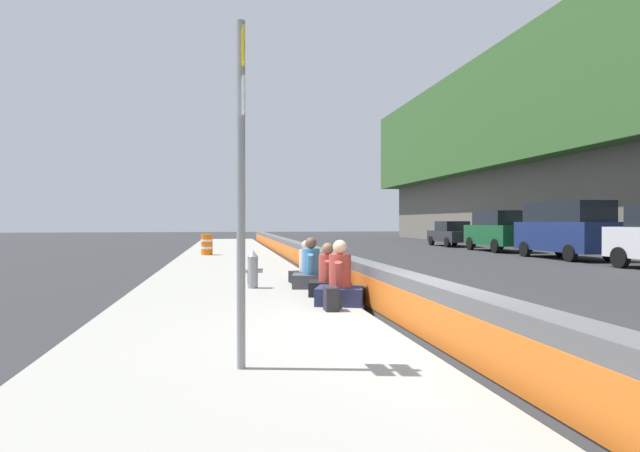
{
  "coord_description": "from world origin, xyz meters",
  "views": [
    {
      "loc": [
        -6.85,
        2.8,
        1.66
      ],
      "look_at": [
        5.69,
        0.5,
        1.56
      ],
      "focal_mm": 28.95,
      "sensor_mm": 36.0,
      "label": 1
    }
  ],
  "objects_px": {
    "route_sign_post": "(241,169)",
    "backpack": "(332,299)",
    "construction_barrel": "(207,244)",
    "seated_person_rear": "(311,272)",
    "seated_person_foreground": "(340,284)",
    "seated_person_far": "(306,270)",
    "parked_car_fourth": "(565,229)",
    "seated_person_middle": "(328,279)",
    "parked_car_far": "(451,234)",
    "fire_hydrant": "(253,269)",
    "parked_car_midline": "(498,230)"
  },
  "relations": [
    {
      "from": "route_sign_post",
      "to": "backpack",
      "type": "height_order",
      "value": "route_sign_post"
    },
    {
      "from": "construction_barrel",
      "to": "seated_person_rear",
      "type": "bearing_deg",
      "value": -167.44
    },
    {
      "from": "backpack",
      "to": "seated_person_foreground",
      "type": "bearing_deg",
      "value": -24.54
    },
    {
      "from": "seated_person_far",
      "to": "parked_car_fourth",
      "type": "relative_size",
      "value": 0.21
    },
    {
      "from": "parked_car_fourth",
      "to": "route_sign_post",
      "type": "bearing_deg",
      "value": 135.96
    },
    {
      "from": "seated_person_middle",
      "to": "parked_car_far",
      "type": "height_order",
      "value": "parked_car_far"
    },
    {
      "from": "seated_person_middle",
      "to": "fire_hydrant",
      "type": "bearing_deg",
      "value": 45.0
    },
    {
      "from": "backpack",
      "to": "parked_car_far",
      "type": "height_order",
      "value": "parked_car_far"
    },
    {
      "from": "construction_barrel",
      "to": "parked_car_far",
      "type": "bearing_deg",
      "value": -61.66
    },
    {
      "from": "seated_person_far",
      "to": "parked_car_far",
      "type": "height_order",
      "value": "parked_car_far"
    },
    {
      "from": "seated_person_middle",
      "to": "backpack",
      "type": "height_order",
      "value": "seated_person_middle"
    },
    {
      "from": "construction_barrel",
      "to": "seated_person_middle",
      "type": "bearing_deg",
      "value": -168.02
    },
    {
      "from": "parked_car_midline",
      "to": "parked_car_far",
      "type": "xyz_separation_m",
      "value": [
        6.18,
        -0.04,
        -0.32
      ]
    },
    {
      "from": "seated_person_far",
      "to": "route_sign_post",
      "type": "bearing_deg",
      "value": 165.98
    },
    {
      "from": "seated_person_foreground",
      "to": "parked_car_far",
      "type": "height_order",
      "value": "parked_car_far"
    },
    {
      "from": "fire_hydrant",
      "to": "seated_person_rear",
      "type": "xyz_separation_m",
      "value": [
        -0.18,
        -1.33,
        -0.08
      ]
    },
    {
      "from": "seated_person_foreground",
      "to": "parked_car_fourth",
      "type": "relative_size",
      "value": 0.23
    },
    {
      "from": "seated_person_far",
      "to": "construction_barrel",
      "type": "height_order",
      "value": "seated_person_far"
    },
    {
      "from": "seated_person_foreground",
      "to": "seated_person_far",
      "type": "xyz_separation_m",
      "value": [
        3.41,
        0.09,
        -0.04
      ]
    },
    {
      "from": "seated_person_rear",
      "to": "fire_hydrant",
      "type": "bearing_deg",
      "value": 82.35
    },
    {
      "from": "seated_person_far",
      "to": "backpack",
      "type": "relative_size",
      "value": 2.67
    },
    {
      "from": "route_sign_post",
      "to": "parked_car_midline",
      "type": "relative_size",
      "value": 0.74
    },
    {
      "from": "parked_car_fourth",
      "to": "parked_car_midline",
      "type": "distance_m",
      "value": 6.01
    },
    {
      "from": "seated_person_far",
      "to": "parked_car_far",
      "type": "distance_m",
      "value": 24.16
    },
    {
      "from": "route_sign_post",
      "to": "backpack",
      "type": "bearing_deg",
      "value": -26.64
    },
    {
      "from": "backpack",
      "to": "parked_car_far",
      "type": "bearing_deg",
      "value": -28.81
    },
    {
      "from": "seated_person_middle",
      "to": "route_sign_post",
      "type": "bearing_deg",
      "value": 159.26
    },
    {
      "from": "route_sign_post",
      "to": "construction_barrel",
      "type": "xyz_separation_m",
      "value": [
        18.9,
        1.02,
        -1.59
      ]
    },
    {
      "from": "seated_person_rear",
      "to": "parked_car_midline",
      "type": "relative_size",
      "value": 0.24
    },
    {
      "from": "fire_hydrant",
      "to": "construction_barrel",
      "type": "distance_m",
      "value": 12.46
    },
    {
      "from": "route_sign_post",
      "to": "backpack",
      "type": "distance_m",
      "value": 4.09
    },
    {
      "from": "seated_person_rear",
      "to": "construction_barrel",
      "type": "xyz_separation_m",
      "value": [
        12.55,
        2.8,
        0.11
      ]
    },
    {
      "from": "seated_person_middle",
      "to": "parked_car_far",
      "type": "relative_size",
      "value": 0.24
    },
    {
      "from": "route_sign_post",
      "to": "parked_car_fourth",
      "type": "distance_m",
      "value": 21.36
    },
    {
      "from": "fire_hydrant",
      "to": "route_sign_post",
      "type": "bearing_deg",
      "value": 176.07
    },
    {
      "from": "seated_person_foreground",
      "to": "seated_person_rear",
      "type": "xyz_separation_m",
      "value": [
        2.49,
        0.13,
        -0.01
      ]
    },
    {
      "from": "seated_person_rear",
      "to": "backpack",
      "type": "bearing_deg",
      "value": 177.24
    },
    {
      "from": "seated_person_rear",
      "to": "parked_car_fourth",
      "type": "relative_size",
      "value": 0.23
    },
    {
      "from": "seated_person_middle",
      "to": "construction_barrel",
      "type": "relative_size",
      "value": 1.15
    },
    {
      "from": "seated_person_middle",
      "to": "parked_car_midline",
      "type": "relative_size",
      "value": 0.22
    },
    {
      "from": "seated_person_foreground",
      "to": "seated_person_far",
      "type": "distance_m",
      "value": 3.42
    },
    {
      "from": "parked_car_fourth",
      "to": "parked_car_far",
      "type": "height_order",
      "value": "parked_car_fourth"
    },
    {
      "from": "route_sign_post",
      "to": "parked_car_midline",
      "type": "distance_m",
      "value": 26.08
    },
    {
      "from": "backpack",
      "to": "seated_person_far",
      "type": "bearing_deg",
      "value": -2.69
    },
    {
      "from": "route_sign_post",
      "to": "construction_barrel",
      "type": "height_order",
      "value": "route_sign_post"
    },
    {
      "from": "construction_barrel",
      "to": "parked_car_midline",
      "type": "height_order",
      "value": "parked_car_midline"
    },
    {
      "from": "route_sign_post",
      "to": "parked_car_far",
      "type": "height_order",
      "value": "route_sign_post"
    },
    {
      "from": "fire_hydrant",
      "to": "parked_car_fourth",
      "type": "distance_m",
      "value": 16.89
    },
    {
      "from": "seated_person_rear",
      "to": "parked_car_midline",
      "type": "distance_m",
      "value": 19.97
    },
    {
      "from": "backpack",
      "to": "construction_barrel",
      "type": "relative_size",
      "value": 0.42
    }
  ]
}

